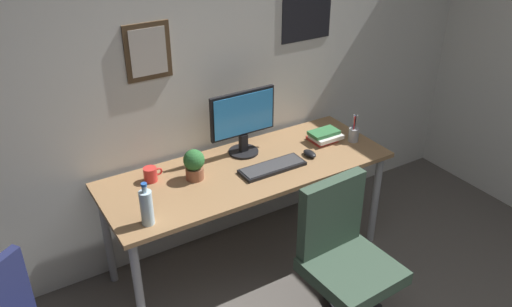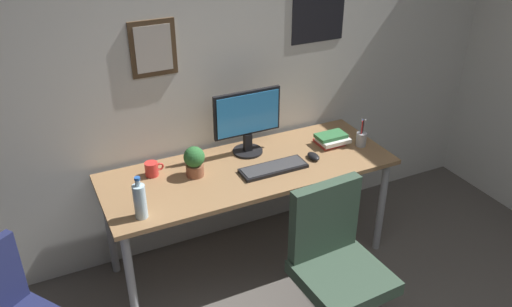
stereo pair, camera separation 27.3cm
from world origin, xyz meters
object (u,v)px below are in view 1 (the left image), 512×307
monitor (243,120)px  potted_plant (194,164)px  book_stack_left (324,136)px  office_chair (343,254)px  water_bottle (147,207)px  pen_cup (354,134)px  computer_mouse (310,154)px  keyboard (272,167)px  coffee_mug_near (151,174)px

monitor → potted_plant: 0.46m
book_stack_left → office_chair: bearing=-120.6°
water_bottle → pen_cup: size_ratio=1.26×
monitor → computer_mouse: (0.35, -0.27, -0.22)m
monitor → keyboard: (0.05, -0.28, -0.23)m
computer_mouse → water_bottle: bearing=-172.9°
computer_mouse → book_stack_left: 0.25m
office_chair → water_bottle: size_ratio=3.76×
monitor → potted_plant: bearing=-162.7°
monitor → book_stack_left: size_ratio=2.13×
monitor → book_stack_left: monitor is taller
office_chair → potted_plant: 1.02m
coffee_mug_near → book_stack_left: bearing=-6.1°
computer_mouse → keyboard: bearing=-177.5°
office_chair → computer_mouse: bearing=69.0°
keyboard → monitor: bearing=99.7°
monitor → coffee_mug_near: bearing=-178.6°
coffee_mug_near → computer_mouse: bearing=-14.2°
potted_plant → keyboard: bearing=-18.0°
pen_cup → monitor: bearing=161.0°
office_chair → potted_plant: office_chair is taller
book_stack_left → monitor: bearing=165.5°
keyboard → water_bottle: (-0.88, -0.13, 0.09)m
water_bottle → book_stack_left: bearing=11.0°
water_bottle → potted_plant: (0.41, 0.28, -0.00)m
computer_mouse → potted_plant: bearing=169.7°
coffee_mug_near → pen_cup: bearing=-9.7°
coffee_mug_near → book_stack_left: 1.23m
office_chair → book_stack_left: size_ratio=4.40×
monitor → book_stack_left: bearing=-14.5°
water_bottle → computer_mouse: bearing=7.1°
coffee_mug_near → potted_plant: size_ratio=0.61×
book_stack_left → water_bottle: bearing=-169.0°
office_chair → computer_mouse: 0.78m
monitor → pen_cup: (0.73, -0.25, -0.19)m
office_chair → coffee_mug_near: (-0.74, 0.95, 0.26)m
keyboard → water_bottle: 0.89m
monitor → computer_mouse: size_ratio=4.18×
computer_mouse → water_bottle: size_ratio=0.44×
keyboard → coffee_mug_near: size_ratio=3.59×
office_chair → keyboard: (-0.03, 0.68, 0.23)m
coffee_mug_near → monitor: bearing=1.4°
potted_plant → water_bottle: bearing=-145.3°
potted_plant → pen_cup: (1.15, -0.12, -0.05)m
pen_cup → water_bottle: bearing=-174.1°
office_chair → pen_cup: office_chair is taller
monitor → coffee_mug_near: (-0.66, -0.02, -0.19)m
keyboard → pen_cup: bearing=2.4°
office_chair → computer_mouse: size_ratio=8.64×
office_chair → coffee_mug_near: bearing=127.9°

